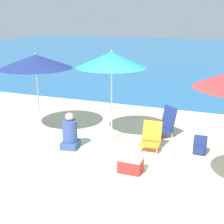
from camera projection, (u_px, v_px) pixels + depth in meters
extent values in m
plane|color=beige|center=(113.00, 169.00, 6.62)|extent=(60.00, 60.00, 0.00)
cube|color=#23669E|center=(210.00, 53.00, 28.94)|extent=(60.00, 40.00, 0.01)
cylinder|color=white|center=(112.00, 105.00, 8.01)|extent=(0.04, 0.04, 1.91)
cone|color=teal|center=(112.00, 60.00, 7.68)|extent=(1.79, 1.79, 0.38)
sphere|color=white|center=(112.00, 51.00, 7.61)|extent=(0.04, 0.04, 0.04)
cylinder|color=white|center=(38.00, 101.00, 8.59)|extent=(0.04, 0.04, 1.80)
cone|color=navy|center=(36.00, 61.00, 8.27)|extent=(1.97, 1.97, 0.36)
sphere|color=white|center=(35.00, 54.00, 8.22)|extent=(0.04, 0.04, 0.04)
cylinder|color=silver|center=(140.00, 149.00, 7.45)|extent=(0.02, 0.02, 0.16)
cylinder|color=silver|center=(157.00, 151.00, 7.33)|extent=(0.02, 0.02, 0.16)
cylinder|color=silver|center=(144.00, 144.00, 7.78)|extent=(0.02, 0.02, 0.16)
cylinder|color=silver|center=(159.00, 146.00, 7.67)|extent=(0.02, 0.02, 0.16)
cube|color=orange|center=(150.00, 144.00, 7.53)|extent=(0.48, 0.45, 0.04)
cube|color=orange|center=(152.00, 131.00, 7.65)|extent=(0.47, 0.22, 0.48)
cylinder|color=silver|center=(151.00, 132.00, 8.53)|extent=(0.02, 0.02, 0.18)
cylinder|color=silver|center=(160.00, 137.00, 8.18)|extent=(0.02, 0.02, 0.18)
cylinder|color=silver|center=(162.00, 130.00, 8.71)|extent=(0.02, 0.02, 0.18)
cylinder|color=silver|center=(172.00, 135.00, 8.36)|extent=(0.02, 0.02, 0.18)
cube|color=navy|center=(161.00, 130.00, 8.41)|extent=(0.68, 0.67, 0.04)
cube|color=navy|center=(169.00, 117.00, 8.43)|extent=(0.48, 0.44, 0.59)
cube|color=#334C8C|center=(70.00, 144.00, 7.74)|extent=(0.48, 0.54, 0.16)
cylinder|color=#334C8C|center=(70.00, 131.00, 7.64)|extent=(0.36, 0.36, 0.54)
sphere|color=beige|center=(69.00, 117.00, 7.53)|extent=(0.20, 0.20, 0.20)
cube|color=navy|center=(200.00, 145.00, 7.35)|extent=(0.30, 0.23, 0.42)
cube|color=navy|center=(199.00, 151.00, 7.26)|extent=(0.21, 0.03, 0.19)
cube|color=#B72828|center=(131.00, 165.00, 6.50)|extent=(0.48, 0.35, 0.28)
cube|color=white|center=(131.00, 158.00, 6.45)|extent=(0.49, 0.36, 0.07)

